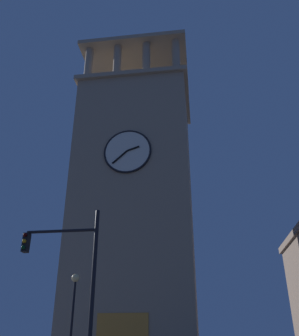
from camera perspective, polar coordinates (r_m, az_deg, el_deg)
clocktower at (r=30.02m, az=-2.16°, el=-6.78°), size 9.56×8.38×29.85m
traffic_signal_mid at (r=14.67m, az=-11.83°, el=-16.18°), size 3.03×0.41×7.00m
street_lamp at (r=21.87m, az=-11.67°, el=-20.35°), size 0.44×0.44×5.80m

